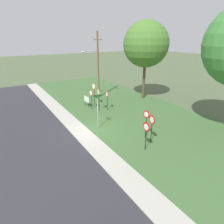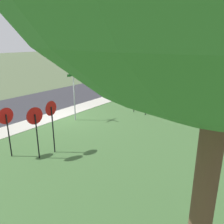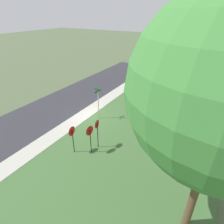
% 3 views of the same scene
% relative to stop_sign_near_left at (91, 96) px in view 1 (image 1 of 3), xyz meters
% --- Properties ---
extents(ground_plane, '(160.00, 160.00, 0.00)m').
position_rel_stop_sign_near_left_xyz_m(ground_plane, '(4.94, -2.63, -1.68)').
color(ground_plane, '#4C5B3D').
extents(road_asphalt, '(44.00, 6.40, 0.01)m').
position_rel_stop_sign_near_left_xyz_m(road_asphalt, '(4.94, -7.43, -1.67)').
color(road_asphalt, '#2D2D33').
rests_on(road_asphalt, ground_plane).
extents(sidewalk_strip, '(44.00, 1.60, 0.06)m').
position_rel_stop_sign_near_left_xyz_m(sidewalk_strip, '(4.94, -3.43, -1.65)').
color(sidewalk_strip, '#ADAA9E').
rests_on(sidewalk_strip, ground_plane).
extents(grass_median, '(44.00, 12.00, 0.04)m').
position_rel_stop_sign_near_left_xyz_m(grass_median, '(4.94, 3.37, -1.66)').
color(grass_median, '#3D6033').
rests_on(grass_median, ground_plane).
extents(stop_sign_near_left, '(0.66, 0.13, 2.28)m').
position_rel_stop_sign_near_left_xyz_m(stop_sign_near_left, '(0.00, 0.00, 0.00)').
color(stop_sign_near_left, black).
rests_on(stop_sign_near_left, grass_median).
extents(stop_sign_near_right, '(0.66, 0.13, 2.55)m').
position_rel_stop_sign_near_left_xyz_m(stop_sign_near_right, '(1.04, 0.41, 0.20)').
color(stop_sign_near_right, black).
rests_on(stop_sign_near_right, grass_median).
extents(stop_sign_far_left, '(0.69, 0.13, 2.74)m').
position_rel_stop_sign_near_left_xyz_m(stop_sign_far_left, '(-0.99, 0.86, 0.35)').
color(stop_sign_far_left, black).
rests_on(stop_sign_far_left, grass_median).
extents(stop_sign_far_center, '(0.62, 0.11, 2.19)m').
position_rel_stop_sign_near_left_xyz_m(stop_sign_far_center, '(1.15, 1.42, -0.07)').
color(stop_sign_far_center, black).
rests_on(stop_sign_far_center, grass_median).
extents(yield_sign_near_left, '(0.72, 0.11, 2.25)m').
position_rel_stop_sign_near_left_xyz_m(yield_sign_near_left, '(9.98, -0.51, 0.03)').
color(yield_sign_near_left, black).
rests_on(yield_sign_near_left, grass_median).
extents(yield_sign_near_right, '(0.74, 0.12, 2.32)m').
position_rel_stop_sign_near_left_xyz_m(yield_sign_near_right, '(9.34, 0.61, 0.09)').
color(yield_sign_near_right, black).
rests_on(yield_sign_near_right, grass_median).
extents(yield_sign_far_left, '(0.67, 0.12, 2.45)m').
position_rel_stop_sign_near_left_xyz_m(yield_sign_far_left, '(8.56, 0.73, 0.17)').
color(yield_sign_far_left, black).
rests_on(yield_sign_far_left, grass_median).
extents(street_name_post, '(0.96, 0.82, 3.17)m').
position_rel_stop_sign_near_left_xyz_m(street_name_post, '(4.79, -1.70, 0.24)').
color(street_name_post, '#9EA0A8').
rests_on(street_name_post, grass_median).
extents(utility_pole, '(2.10, 2.49, 8.57)m').
position_rel_stop_sign_near_left_xyz_m(utility_pole, '(-3.81, 2.83, 3.00)').
color(utility_pole, brown).
rests_on(utility_pole, grass_median).
extents(notice_board, '(1.10, 0.14, 1.25)m').
position_rel_stop_sign_near_left_xyz_m(notice_board, '(-1.12, -0.09, -0.80)').
color(notice_board, black).
rests_on(notice_board, grass_median).
extents(oak_tree_left, '(5.71, 5.71, 9.85)m').
position_rel_stop_sign_near_left_xyz_m(oak_tree_left, '(-0.28, 7.97, 5.34)').
color(oak_tree_left, brown).
rests_on(oak_tree_left, grass_median).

